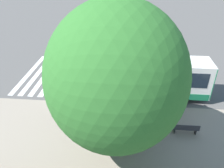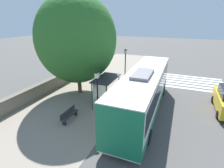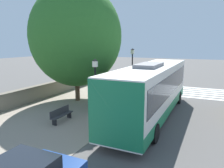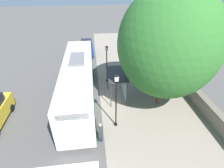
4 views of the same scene
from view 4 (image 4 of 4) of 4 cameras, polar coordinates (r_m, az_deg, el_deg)
name	(u,v)px [view 4 (image 4 of 4)]	position (r m, az deg, el deg)	size (l,w,h in m)	color
ground_plane	(101,104)	(15.94, -3.77, -6.38)	(120.00, 120.00, 0.00)	#514F4C
sidewalk_plaza	(149,100)	(16.68, 11.91, -5.08)	(9.00, 44.00, 0.02)	gray
stone_wall	(192,91)	(17.95, 24.53, -2.16)	(0.60, 20.00, 1.30)	slate
bus	(79,81)	(15.78, -10.84, 1.11)	(2.64, 12.18, 3.72)	silver
bus_shelter	(118,78)	(15.61, 2.10, 2.10)	(1.66, 3.17, 2.54)	#2D2D33
pedestrian	(100,131)	(12.14, -3.81, -15.16)	(0.34, 0.23, 1.71)	#2D3347
bench	(126,74)	(19.66, 4.57, 3.40)	(0.40, 1.87, 0.88)	#333338
street_lamp_near	(116,97)	(12.16, 1.38, -4.39)	(0.28, 0.28, 4.53)	black
street_lamp_far	(107,61)	(17.98, -1.71, 7.49)	(0.28, 0.28, 4.05)	black
shade_tree	(168,44)	(13.94, 17.91, 12.29)	(7.63, 7.63, 9.73)	brown
parked_car_behind_bus	(87,48)	(25.82, -8.26, 11.60)	(1.89, 3.93, 2.02)	navy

